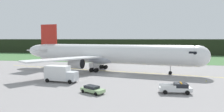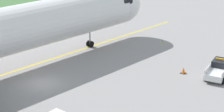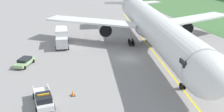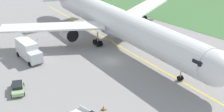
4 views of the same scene
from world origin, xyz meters
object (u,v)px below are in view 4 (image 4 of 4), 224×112
at_px(catering_truck, 28,50).
at_px(staff_car, 18,87).
at_px(apron_cone, 103,108).
at_px(airliner, 119,24).

relative_size(catering_truck, staff_car, 1.57).
height_order(staff_car, apron_cone, staff_car).
bearing_deg(apron_cone, staff_car, -153.54).
bearing_deg(staff_car, apron_cone, 26.46).
height_order(airliner, staff_car, airliner).
xyz_separation_m(airliner, apron_cone, (15.71, -18.25, -4.62)).
height_order(catering_truck, staff_car, catering_truck).
xyz_separation_m(catering_truck, apron_cone, (22.68, -0.90, -1.53)).
xyz_separation_m(airliner, catering_truck, (-6.97, -17.35, -3.09)).
xyz_separation_m(catering_truck, staff_car, (9.55, -7.44, -1.20)).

